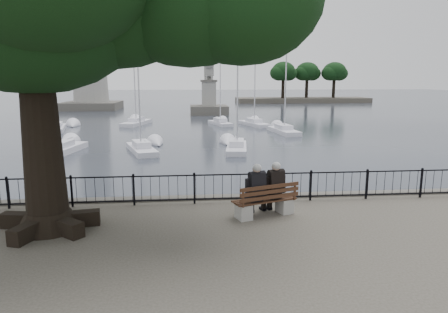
{
  "coord_description": "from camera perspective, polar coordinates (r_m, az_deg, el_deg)",
  "views": [
    {
      "loc": [
        -1.17,
        -10.47,
        4.11
      ],
      "look_at": [
        0.0,
        2.5,
        1.6
      ],
      "focal_mm": 32.0,
      "sensor_mm": 36.0,
      "label": 1
    }
  ],
  "objects": [
    {
      "name": "person_left",
      "position": [
        12.14,
        4.33,
        -5.09
      ],
      "size": [
        0.67,
        0.91,
        1.67
      ],
      "color": "black",
      "rests_on": "ground"
    },
    {
      "name": "far_shore",
      "position": [
        93.81,
        11.56,
        10.0
      ],
      "size": [
        30.0,
        8.6,
        9.18
      ],
      "color": "#3F3A32",
      "rests_on": "ground"
    },
    {
      "name": "lion_monument",
      "position": [
        60.57,
        -2.17,
        8.0
      ],
      "size": [
        5.57,
        5.57,
        8.32
      ],
      "color": "#47443F",
      "rests_on": "ground"
    },
    {
      "name": "sailboat_g",
      "position": [
        45.38,
        4.29,
        4.79
      ],
      "size": [
        3.1,
        5.55,
        10.24
      ],
      "color": "silver",
      "rests_on": "ground"
    },
    {
      "name": "sailboat_e",
      "position": [
        44.41,
        -22.88,
        3.88
      ],
      "size": [
        2.83,
        5.97,
        12.04
      ],
      "color": "silver",
      "rests_on": "ground"
    },
    {
      "name": "sailboat_c",
      "position": [
        29.23,
        1.82,
        1.48
      ],
      "size": [
        2.07,
        5.18,
        10.74
      ],
      "color": "silver",
      "rests_on": "ground"
    },
    {
      "name": "sailboat_h",
      "position": [
        47.24,
        -12.39,
        4.93
      ],
      "size": [
        3.16,
        6.05,
        14.51
      ],
      "color": "silver",
      "rests_on": "ground"
    },
    {
      "name": "lighthouse",
      "position": [
        74.74,
        -18.89,
        15.82
      ],
      "size": [
        9.5,
        9.5,
        29.22
      ],
      "color": "#47443F",
      "rests_on": "ground"
    },
    {
      "name": "person_right",
      "position": [
        12.46,
        7.0,
        -4.72
      ],
      "size": [
        0.67,
        0.91,
        1.67
      ],
      "color": "black",
      "rests_on": "ground"
    },
    {
      "name": "sailboat_d",
      "position": [
        39.34,
        8.51,
        3.77
      ],
      "size": [
        2.21,
        5.75,
        10.63
      ],
      "color": "silver",
      "rests_on": "ground"
    },
    {
      "name": "railing",
      "position": [
        13.49,
        0.0,
        -4.34
      ],
      "size": [
        22.06,
        0.06,
        1.0
      ],
      "color": "black",
      "rests_on": "ground"
    },
    {
      "name": "sailboat_f",
      "position": [
        46.06,
        -0.55,
        4.9
      ],
      "size": [
        2.64,
        5.0,
        9.38
      ],
      "color": "silver",
      "rests_on": "ground"
    },
    {
      "name": "sailboat_b",
      "position": [
        29.24,
        -11.7,
        1.28
      ],
      "size": [
        2.84,
        5.29,
        11.12
      ],
      "color": "silver",
      "rests_on": "ground"
    },
    {
      "name": "sailboat_a",
      "position": [
        30.33,
        -22.45,
        0.96
      ],
      "size": [
        2.6,
        6.11,
        10.75
      ],
      "color": "silver",
      "rests_on": "ground"
    },
    {
      "name": "bench",
      "position": [
        12.32,
        5.92,
        -6.83
      ],
      "size": [
        2.08,
        1.22,
        1.05
      ],
      "color": "gray",
      "rests_on": "ground"
    },
    {
      "name": "harbor",
      "position": [
        14.28,
        -0.18,
        -7.92
      ],
      "size": [
        260.0,
        260.0,
        1.2
      ],
      "color": "#47443F",
      "rests_on": "ground"
    }
  ]
}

